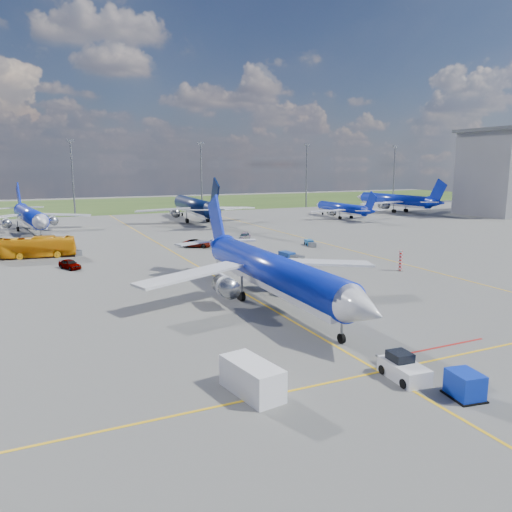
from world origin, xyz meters
name	(u,v)px	position (x,y,z in m)	size (l,w,h in m)	color
ground	(265,305)	(0.00, 0.00, 0.00)	(400.00, 400.00, 0.00)	#5B5B58
grass_strip	(93,206)	(0.00, 150.00, 0.00)	(400.00, 80.00, 0.01)	#2D4719
taxiway_lines	(191,262)	(0.17, 27.70, 0.01)	(60.25, 160.00, 0.02)	gold
floodlight_masts	(140,174)	(10.00, 110.00, 12.56)	(202.20, 0.50, 22.70)	slate
warning_post	(400,261)	(26.00, 8.00, 1.50)	(0.50, 0.50, 3.00)	red
bg_jet_nnw	(31,232)	(-22.57, 78.13, 0.00)	(30.69, 40.28, 10.55)	#0D23B7
bg_jet_n	(195,221)	(18.78, 83.26, 0.00)	(34.99, 45.93, 12.03)	#061339
bg_jet_ne	(342,218)	(60.24, 72.99, 0.00)	(24.06, 31.58, 8.27)	#0D23B7
bg_jet_ene	(394,212)	(87.59, 82.58, 0.00)	(31.90, 41.87, 10.97)	#0D23B7
main_airliner	(272,304)	(0.96, 0.24, 0.00)	(31.77, 41.69, 10.92)	#0D23B7
pushback_tug	(403,369)	(0.79, -21.60, 0.75)	(2.34, 5.52, 1.85)	silver
uld_container	(465,385)	(2.44, -25.75, 0.89)	(1.79, 2.24, 1.79)	#0C2AAF
service_van	(252,378)	(-10.27, -19.21, 1.11)	(2.22, 5.06, 2.22)	white
apron_bus	(36,247)	(-22.27, 42.16, 1.76)	(2.96, 12.67, 3.53)	orange
service_car_a	(70,264)	(-17.99, 29.90, 0.74)	(1.74, 4.33, 1.47)	#999999
service_car_b	(197,243)	(5.51, 40.79, 0.75)	(2.50, 5.43, 1.51)	#999999
service_car_c	(244,236)	(17.56, 45.99, 0.70)	(1.96, 4.82, 1.40)	#999999
baggage_tug_w	(290,257)	(15.47, 22.31, 0.56)	(2.15, 5.47, 1.19)	navy
baggage_tug_c	(71,251)	(-16.71, 43.05, 0.56)	(3.09, 5.46, 1.19)	#1B65A5
baggage_tug_e	(310,243)	(25.94, 33.52, 0.48)	(2.36, 4.68, 1.02)	#195998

